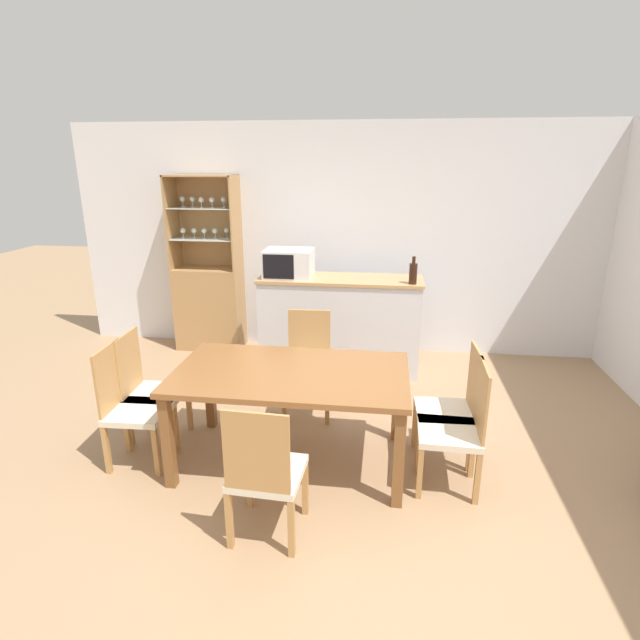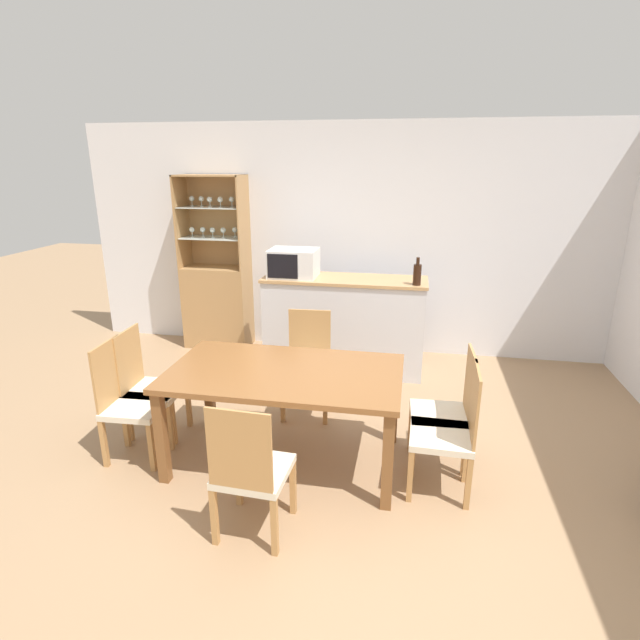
% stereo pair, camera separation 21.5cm
% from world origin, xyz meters
% --- Properties ---
extents(ground_plane, '(18.00, 18.00, 0.00)m').
position_xyz_m(ground_plane, '(0.00, 0.00, 0.00)').
color(ground_plane, '#A37F5B').
extents(wall_back, '(6.80, 0.06, 2.55)m').
position_xyz_m(wall_back, '(0.00, 2.63, 1.27)').
color(wall_back, silver).
rests_on(wall_back, ground_plane).
extents(kitchen_counter, '(1.67, 0.54, 1.00)m').
position_xyz_m(kitchen_counter, '(-0.25, 1.95, 0.50)').
color(kitchen_counter, silver).
rests_on(kitchen_counter, ground_plane).
extents(display_cabinet, '(0.76, 0.39, 1.99)m').
position_xyz_m(display_cabinet, '(-1.83, 2.41, 0.61)').
color(display_cabinet, tan).
rests_on(display_cabinet, ground_plane).
extents(dining_table, '(1.65, 0.94, 0.72)m').
position_xyz_m(dining_table, '(-0.43, 0.17, 0.64)').
color(dining_table, brown).
rests_on(dining_table, ground_plane).
extents(dining_chair_head_near, '(0.42, 0.42, 0.90)m').
position_xyz_m(dining_chair_head_near, '(-0.44, -0.62, 0.43)').
color(dining_chair_head_near, beige).
rests_on(dining_chair_head_near, ground_plane).
extents(dining_chair_head_far, '(0.43, 0.43, 0.90)m').
position_xyz_m(dining_chair_head_far, '(-0.44, 0.96, 0.43)').
color(dining_chair_head_far, beige).
rests_on(dining_chair_head_far, ground_plane).
extents(dining_chair_side_right_near, '(0.41, 0.41, 0.90)m').
position_xyz_m(dining_chair_side_right_near, '(0.71, 0.03, 0.43)').
color(dining_chair_side_right_near, beige).
rests_on(dining_chair_side_right_near, ground_plane).
extents(dining_chair_side_left_far, '(0.42, 0.42, 0.90)m').
position_xyz_m(dining_chair_side_left_far, '(-1.58, 0.31, 0.43)').
color(dining_chair_side_left_far, beige).
rests_on(dining_chair_side_left_far, ground_plane).
extents(dining_chair_side_right_far, '(0.42, 0.42, 0.90)m').
position_xyz_m(dining_chair_side_right_far, '(0.71, 0.31, 0.43)').
color(dining_chair_side_right_far, beige).
rests_on(dining_chair_side_right_far, ground_plane).
extents(dining_chair_side_left_near, '(0.42, 0.42, 0.90)m').
position_xyz_m(dining_chair_side_left_near, '(-1.58, 0.03, 0.43)').
color(dining_chair_side_left_near, beige).
rests_on(dining_chair_side_left_near, ground_plane).
extents(microwave, '(0.48, 0.39, 0.28)m').
position_xyz_m(microwave, '(-0.78, 1.92, 1.14)').
color(microwave, silver).
rests_on(microwave, kitchen_counter).
extents(wine_bottle, '(0.08, 0.08, 0.27)m').
position_xyz_m(wine_bottle, '(0.47, 1.78, 1.11)').
color(wine_bottle, black).
rests_on(wine_bottle, kitchen_counter).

